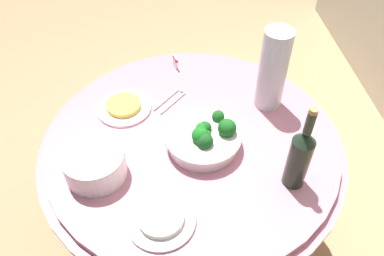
# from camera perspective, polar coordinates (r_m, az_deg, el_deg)

# --- Properties ---
(ground_plane) EXTENTS (6.00, 6.00, 0.00)m
(ground_plane) POSITION_cam_1_polar(r_m,az_deg,el_deg) (2.08, 0.00, -15.40)
(ground_plane) COLOR tan
(buffet_table) EXTENTS (1.16, 1.16, 0.74)m
(buffet_table) POSITION_cam_1_polar(r_m,az_deg,el_deg) (1.76, 0.00, -9.48)
(buffet_table) COLOR maroon
(buffet_table) RESTS_ON ground_plane
(broccoli_bowl) EXTENTS (0.28, 0.28, 0.12)m
(broccoli_bowl) POSITION_cam_1_polar(r_m,az_deg,el_deg) (1.41, 1.84, -1.47)
(broccoli_bowl) COLOR white
(broccoli_bowl) RESTS_ON buffet_table
(plate_stack) EXTENTS (0.21, 0.21, 0.10)m
(plate_stack) POSITION_cam_1_polar(r_m,az_deg,el_deg) (1.36, -14.05, -5.20)
(plate_stack) COLOR white
(plate_stack) RESTS_ON buffet_table
(wine_bottle) EXTENTS (0.07, 0.07, 0.34)m
(wine_bottle) POSITION_cam_1_polar(r_m,az_deg,el_deg) (1.29, 15.49, -4.07)
(wine_bottle) COLOR #203121
(wine_bottle) RESTS_ON buffet_table
(decorative_fruit_vase) EXTENTS (0.11, 0.11, 0.34)m
(decorative_fruit_vase) POSITION_cam_1_polar(r_m,az_deg,el_deg) (1.54, 11.71, 8.05)
(decorative_fruit_vase) COLOR silver
(decorative_fruit_vase) RESTS_ON buffet_table
(serving_tongs) EXTENTS (0.15, 0.14, 0.01)m
(serving_tongs) POSITION_cam_1_polar(r_m,az_deg,el_deg) (1.62, -3.11, 4.07)
(serving_tongs) COLOR silver
(serving_tongs) RESTS_ON buffet_table
(food_plate_rice) EXTENTS (0.22, 0.22, 0.03)m
(food_plate_rice) POSITION_cam_1_polar(r_m,az_deg,el_deg) (1.25, -4.57, -13.11)
(food_plate_rice) COLOR white
(food_plate_rice) RESTS_ON buffet_table
(food_plate_fried_egg) EXTENTS (0.22, 0.22, 0.03)m
(food_plate_fried_egg) POSITION_cam_1_polar(r_m,az_deg,el_deg) (1.60, -9.96, 3.08)
(food_plate_fried_egg) COLOR white
(food_plate_fried_egg) RESTS_ON buffet_table
(label_placard_front) EXTENTS (0.05, 0.02, 0.05)m
(label_placard_front) POSITION_cam_1_polar(r_m,az_deg,el_deg) (1.79, -2.46, 9.76)
(label_placard_front) COLOR white
(label_placard_front) RESTS_ON buffet_table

